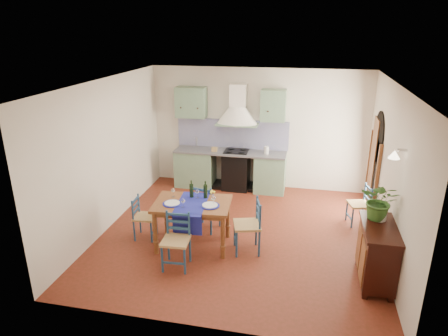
{
  "coord_description": "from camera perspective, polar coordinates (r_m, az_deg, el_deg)",
  "views": [
    {
      "loc": [
        1.11,
        -6.52,
        3.7
      ],
      "look_at": [
        -0.34,
        0.3,
        1.18
      ],
      "focal_mm": 32.0,
      "sensor_mm": 36.0,
      "label": 1
    }
  ],
  "objects": [
    {
      "name": "sideboard",
      "position": [
        6.47,
        20.99,
        -11.16
      ],
      "size": [
        0.5,
        1.05,
        0.94
      ],
      "color": "black",
      "rests_on": "ground"
    },
    {
      "name": "chair_left",
      "position": [
        7.42,
        -11.45,
        -6.89
      ],
      "size": [
        0.39,
        0.39,
        0.79
      ],
      "color": "navy",
      "rests_on": "ground"
    },
    {
      "name": "back_wall",
      "position": [
        9.33,
        1.79,
        3.34
      ],
      "size": [
        5.0,
        0.96,
        2.8
      ],
      "color": "beige",
      "rests_on": "ground"
    },
    {
      "name": "chair_near",
      "position": [
        6.48,
        -6.83,
        -10.2
      ],
      "size": [
        0.45,
        0.45,
        0.9
      ],
      "color": "navy",
      "rests_on": "ground"
    },
    {
      "name": "chair_far",
      "position": [
        7.52,
        -2.64,
        -5.48
      ],
      "size": [
        0.52,
        0.52,
        0.94
      ],
      "color": "navy",
      "rests_on": "ground"
    },
    {
      "name": "ceiling",
      "position": [
        6.67,
        2.4,
        12.13
      ],
      "size": [
        5.0,
        5.0,
        0.01
      ],
      "primitive_type": "cube",
      "color": "silver",
      "rests_on": "back_wall"
    },
    {
      "name": "potted_plant",
      "position": [
        6.37,
        21.43,
        -4.4
      ],
      "size": [
        0.66,
        0.62,
        0.6
      ],
      "primitive_type": "imported",
      "rotation": [
        0.0,
        0.0,
        -0.34
      ],
      "color": "#315E23",
      "rests_on": "sideboard"
    },
    {
      "name": "chair_right",
      "position": [
        6.84,
        3.58,
        -8.18
      ],
      "size": [
        0.54,
        0.54,
        0.95
      ],
      "color": "navy",
      "rests_on": "ground"
    },
    {
      "name": "right_wall",
      "position": [
        7.33,
        22.22,
        -0.49
      ],
      "size": [
        0.26,
        5.0,
        2.8
      ],
      "color": "beige",
      "rests_on": "ground"
    },
    {
      "name": "left_wall",
      "position": [
        7.79,
        -16.19,
        1.88
      ],
      "size": [
        0.04,
        5.0,
        2.8
      ],
      "primitive_type": "cube",
      "color": "beige",
      "rests_on": "ground"
    },
    {
      "name": "floor",
      "position": [
        7.57,
        2.09,
        -9.4
      ],
      "size": [
        5.0,
        5.0,
        0.0
      ],
      "primitive_type": "plane",
      "color": "#4C2110",
      "rests_on": "ground"
    },
    {
      "name": "chair_spare",
      "position": [
        8.18,
        18.88,
        -4.96
      ],
      "size": [
        0.46,
        0.46,
        0.8
      ],
      "color": "navy",
      "rests_on": "ground"
    },
    {
      "name": "dining_table",
      "position": [
        6.91,
        -4.52,
        -5.67
      ],
      "size": [
        1.37,
        1.05,
        1.14
      ],
      "color": "brown",
      "rests_on": "ground"
    }
  ]
}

